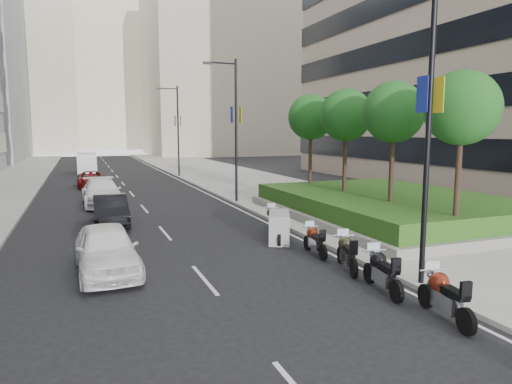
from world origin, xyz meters
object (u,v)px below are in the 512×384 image
lamp_post_0 (425,114)px  car_c (102,192)px  motorcycle_1 (444,296)px  motorcycle_4 (315,241)px  car_a (107,249)px  lamp_post_2 (176,126)px  motorcycle_6 (272,219)px  motorcycle_5 (279,227)px  motorcycle_3 (347,253)px  lamp_post_1 (234,123)px  car_b (111,210)px  car_d (91,179)px  motorcycle_2 (382,272)px  delivery_van (87,164)px

lamp_post_0 → car_c: 21.31m
motorcycle_1 → motorcycle_4: (-0.11, 6.39, -0.06)m
car_a → lamp_post_2: bearing=72.3°
motorcycle_6 → car_c: (-7.00, 10.58, 0.25)m
motorcycle_5 → car_c: size_ratio=0.40×
motorcycle_3 → car_a: 7.86m
lamp_post_1 → motorcycle_1: size_ratio=3.99×
car_b → lamp_post_1: bearing=29.7°
motorcycle_3 → motorcycle_6: bearing=16.2°
car_b → lamp_post_0: bearing=-57.6°
car_b → car_d: car_b is taller
motorcycle_4 → car_c: bearing=29.7°
motorcycle_5 → motorcycle_6: size_ratio=1.11×
motorcycle_2 → motorcycle_5: 6.55m
car_a → car_b: car_a is taller
lamp_post_1 → motorcycle_2: lamp_post_1 is taller
lamp_post_2 → car_b: (-7.80, -22.30, -4.33)m
motorcycle_1 → car_b: bearing=34.9°
lamp_post_0 → lamp_post_2: 35.00m
motorcycle_5 → motorcycle_3: bearing=-149.9°
lamp_post_1 → motorcycle_4: 13.51m
motorcycle_6 → motorcycle_5: bearing=-173.8°
lamp_post_0 → motorcycle_4: 6.34m
motorcycle_5 → car_a: size_ratio=0.47×
motorcycle_2 → car_c: 20.37m
motorcycle_5 → motorcycle_6: (0.56, 2.10, -0.07)m
lamp_post_2 → motorcycle_2: (-1.17, -34.90, -4.47)m
motorcycle_4 → car_b: (-6.74, 8.39, 0.20)m
lamp_post_2 → car_c: (-7.91, -15.67, -4.26)m
motorcycle_3 → delivery_van: bearing=27.1°
car_b → delivery_van: (-0.59, 30.31, 0.27)m
car_c → car_a: bearing=-93.7°
lamp_post_2 → motorcycle_6: 26.66m
lamp_post_0 → lamp_post_1: (0.00, 17.00, 0.00)m
car_a → motorcycle_2: bearing=-35.1°
motorcycle_6 → delivery_van: bearing=33.4°
car_a → car_c: car_c is taller
lamp_post_1 → car_d: (-8.29, 12.50, -4.42)m
lamp_post_1 → car_b: lamp_post_1 is taller
lamp_post_0 → motorcycle_2: bearing=174.9°
motorcycle_3 → lamp_post_1: bearing=13.0°
motorcycle_3 → motorcycle_4: motorcycle_3 is taller
motorcycle_4 → car_c: (-6.84, 15.02, 0.26)m
lamp_post_2 → car_b: bearing=-109.3°
motorcycle_4 → motorcycle_5: size_ratio=0.93×
lamp_post_0 → motorcycle_2: size_ratio=4.02×
car_c → lamp_post_0: bearing=-69.4°
motorcycle_3 → motorcycle_5: bearing=23.3°
car_b → delivery_van: 30.32m
motorcycle_5 → car_d: 23.85m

